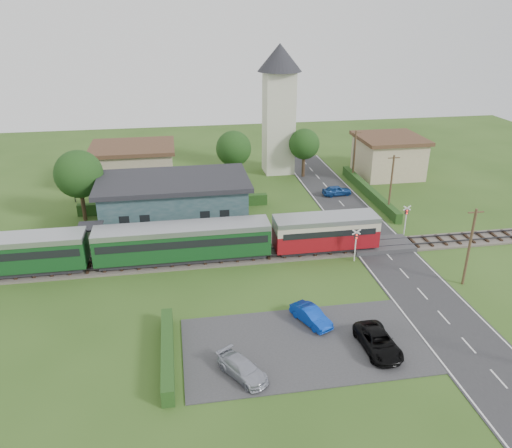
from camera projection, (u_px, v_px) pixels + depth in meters
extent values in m
plane|color=#2D4C19|center=(287.00, 264.00, 46.38)|extent=(120.00, 120.00, 0.00)
cube|color=#4C443D|center=(282.00, 254.00, 48.15)|extent=(76.00, 3.20, 0.20)
cube|color=#3F3F47|center=(284.00, 254.00, 47.37)|extent=(76.00, 0.08, 0.15)
cube|color=#3F3F47|center=(281.00, 247.00, 48.67)|extent=(76.00, 0.08, 0.15)
cube|color=#28282B|center=(388.00, 256.00, 47.89)|extent=(6.00, 70.00, 0.05)
cube|color=#333335|center=(304.00, 345.00, 35.30)|extent=(17.00, 9.00, 0.08)
cube|color=#333335|center=(380.00, 245.00, 49.62)|extent=(6.20, 3.40, 0.45)
cube|color=gray|center=(177.00, 246.00, 49.47)|extent=(30.00, 3.00, 0.45)
cube|color=beige|center=(92.00, 238.00, 47.68)|extent=(2.00, 2.00, 2.40)
cube|color=#232328|center=(90.00, 226.00, 47.17)|extent=(2.30, 2.30, 0.15)
cube|color=#234245|center=(175.00, 204.00, 53.83)|extent=(15.00, 8.00, 4.80)
cube|color=#232328|center=(173.00, 181.00, 52.77)|extent=(16.00, 9.00, 0.50)
cube|color=#232328|center=(176.00, 230.00, 50.80)|extent=(1.20, 0.12, 2.20)
cube|color=black|center=(124.00, 222.00, 49.52)|extent=(1.00, 0.12, 1.20)
cube|color=black|center=(145.00, 220.00, 49.82)|extent=(1.00, 0.12, 1.20)
cube|color=black|center=(205.00, 216.00, 50.73)|extent=(1.00, 0.12, 1.20)
cube|color=black|center=(225.00, 215.00, 51.04)|extent=(1.00, 0.12, 1.20)
cube|color=#232328|center=(325.00, 246.00, 48.59)|extent=(9.00, 2.20, 0.50)
cube|color=maroon|center=(325.00, 237.00, 48.19)|extent=(10.00, 2.80, 1.80)
cube|color=#BDB29D|center=(326.00, 225.00, 47.69)|extent=(10.00, 2.82, 0.90)
cube|color=black|center=(326.00, 228.00, 47.83)|extent=(9.00, 2.88, 0.60)
cube|color=#9FA3AA|center=(326.00, 219.00, 47.43)|extent=(10.00, 2.90, 0.45)
cube|color=#232328|center=(184.00, 257.00, 46.53)|extent=(15.20, 2.20, 0.50)
cube|color=#123F1A|center=(183.00, 242.00, 45.93)|extent=(16.00, 2.80, 2.60)
cube|color=black|center=(183.00, 238.00, 45.76)|extent=(15.40, 2.86, 0.70)
cube|color=#9FA3AA|center=(182.00, 228.00, 45.36)|extent=(16.00, 2.90, 0.50)
cube|color=beige|center=(279.00, 123.00, 69.62)|extent=(4.00, 4.00, 14.00)
cone|color=#232328|center=(280.00, 57.00, 66.08)|extent=(6.00, 6.00, 3.60)
cube|color=tan|center=(134.00, 168.00, 65.68)|extent=(10.00, 8.00, 5.00)
cube|color=#472D1E|center=(132.00, 147.00, 64.57)|extent=(10.80, 8.80, 0.50)
cube|color=tan|center=(388.00, 157.00, 70.09)|extent=(8.00, 8.00, 5.00)
cube|color=#472D1E|center=(390.00, 138.00, 68.99)|extent=(8.80, 8.80, 0.50)
cube|color=#193814|center=(167.00, 353.00, 33.63)|extent=(0.80, 9.00, 1.20)
cube|color=#193814|center=(369.00, 192.00, 62.75)|extent=(0.80, 18.00, 1.20)
cube|color=#193814|center=(175.00, 204.00, 58.60)|extent=(22.00, 0.80, 1.30)
cylinder|color=#332316|center=(83.00, 203.00, 55.16)|extent=(0.44, 0.44, 4.12)
sphere|color=#143311|center=(79.00, 174.00, 53.82)|extent=(5.20, 5.20, 5.20)
cylinder|color=#332316|center=(234.00, 171.00, 66.08)|extent=(0.44, 0.44, 3.85)
sphere|color=#143311|center=(234.00, 148.00, 64.83)|extent=(4.60, 4.60, 4.60)
cylinder|color=#332316|center=(303.00, 164.00, 69.46)|extent=(0.44, 0.44, 3.58)
sphere|color=#143311|center=(304.00, 144.00, 68.30)|extent=(4.20, 4.20, 4.20)
cylinder|color=#473321|center=(469.00, 248.00, 41.72)|extent=(0.22, 0.22, 7.00)
cube|color=#473321|center=(476.00, 212.00, 40.43)|extent=(1.40, 0.10, 0.10)
cylinder|color=#473321|center=(391.00, 185.00, 56.17)|extent=(0.22, 0.22, 7.00)
cube|color=#473321|center=(394.00, 158.00, 54.88)|extent=(1.40, 0.10, 0.10)
cylinder|color=#473321|center=(354.00, 156.00, 67.01)|extent=(0.22, 0.22, 7.00)
cube|color=#473321|center=(356.00, 133.00, 65.72)|extent=(1.40, 0.10, 0.10)
cylinder|color=silver|center=(355.00, 247.00, 46.39)|extent=(0.12, 0.12, 3.00)
cube|color=#232328|center=(356.00, 236.00, 45.95)|extent=(0.35, 0.18, 0.55)
sphere|color=#FF190C|center=(357.00, 235.00, 45.78)|extent=(0.14, 0.14, 0.14)
sphere|color=#FF190C|center=(357.00, 238.00, 45.90)|extent=(0.14, 0.14, 0.14)
cube|color=silver|center=(357.00, 232.00, 45.79)|extent=(0.84, 0.05, 0.55)
cube|color=silver|center=(357.00, 232.00, 45.79)|extent=(0.84, 0.05, 0.55)
cylinder|color=silver|center=(405.00, 221.00, 51.82)|extent=(0.12, 0.12, 3.00)
cube|color=#232328|center=(407.00, 212.00, 51.38)|extent=(0.35, 0.18, 0.55)
sphere|color=#FF190C|center=(407.00, 211.00, 51.21)|extent=(0.14, 0.14, 0.14)
sphere|color=#FF190C|center=(407.00, 213.00, 51.33)|extent=(0.14, 0.14, 0.14)
cube|color=silver|center=(407.00, 208.00, 51.22)|extent=(0.84, 0.05, 0.55)
cube|color=silver|center=(407.00, 208.00, 51.22)|extent=(0.84, 0.05, 0.55)
cylinder|color=#3F3F47|center=(73.00, 183.00, 60.10)|extent=(0.14, 0.14, 5.00)
sphere|color=orange|center=(70.00, 163.00, 59.09)|extent=(0.30, 0.30, 0.30)
cylinder|color=#3F3F47|center=(354.00, 153.00, 72.20)|extent=(0.14, 0.14, 5.00)
sphere|color=orange|center=(355.00, 136.00, 71.19)|extent=(0.30, 0.30, 0.30)
imported|color=navy|center=(337.00, 190.00, 62.92)|extent=(3.79, 1.77, 1.25)
imported|color=#0833A9|center=(311.00, 316.00, 37.48)|extent=(2.74, 3.94, 1.23)
imported|color=#A2A4B2|center=(242.00, 369.00, 32.08)|extent=(3.46, 4.19, 1.14)
imported|color=black|center=(378.00, 342.00, 34.51)|extent=(2.34, 4.75, 1.30)
imported|color=gray|center=(242.00, 230.00, 50.41)|extent=(0.64, 0.44, 1.69)
imported|color=gray|center=(113.00, 238.00, 48.38)|extent=(0.96, 1.07, 1.79)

